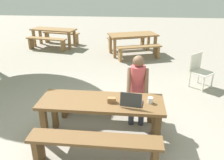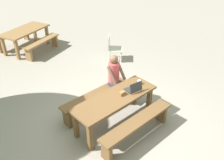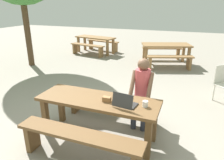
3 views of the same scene
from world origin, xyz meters
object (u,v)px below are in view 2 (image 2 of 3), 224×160
at_px(laptop, 134,88).
at_px(picnic_table_mid, 25,33).
at_px(plastic_chair, 113,47).
at_px(small_pouch, 122,93).
at_px(coffee_mug, 139,82).
at_px(picnic_table_front, 115,102).
at_px(person_seated, 115,76).

distance_m(laptop, picnic_table_mid, 5.10).
bearing_deg(plastic_chair, laptop, -167.03).
bearing_deg(small_pouch, coffee_mug, 4.24).
height_order(laptop, picnic_table_mid, laptop).
relative_size(picnic_table_front, plastic_chair, 2.34).
bearing_deg(small_pouch, laptop, -9.51).
xyz_separation_m(plastic_chair, picnic_table_mid, (-1.69, 2.69, 0.18)).
bearing_deg(small_pouch, picnic_table_mid, 87.37).
relative_size(picnic_table_front, person_seated, 1.54).
bearing_deg(coffee_mug, person_seated, 108.19).
bearing_deg(picnic_table_mid, plastic_chair, -77.76).
height_order(plastic_chair, picnic_table_mid, plastic_chair).
distance_m(small_pouch, plastic_chair, 3.05).
relative_size(small_pouch, plastic_chair, 0.15).
height_order(laptop, person_seated, person_seated).
relative_size(laptop, person_seated, 0.28).
bearing_deg(picnic_table_mid, laptop, -109.07).
bearing_deg(picnic_table_front, picnic_table_mid, 85.42).
bearing_deg(plastic_chair, small_pouch, -172.33).
xyz_separation_m(small_pouch, coffee_mug, (0.59, 0.04, 0.01)).
bearing_deg(picnic_table_mid, picnic_table_front, -114.46).
distance_m(small_pouch, coffee_mug, 0.59).
bearing_deg(picnic_table_mid, person_seated, -107.78).
bearing_deg(picnic_table_front, person_seated, 46.70).
xyz_separation_m(coffee_mug, plastic_chair, (1.33, 2.31, -0.31)).
height_order(picnic_table_front, plastic_chair, plastic_chair).
bearing_deg(coffee_mug, small_pouch, -175.76).
distance_m(picnic_table_front, picnic_table_mid, 5.02).
bearing_deg(person_seated, coffee_mug, -71.81).
xyz_separation_m(coffee_mug, person_seated, (-0.19, 0.59, -0.02)).
bearing_deg(laptop, picnic_table_front, -3.11).
xyz_separation_m(picnic_table_front, coffee_mug, (0.76, 0.01, 0.16)).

